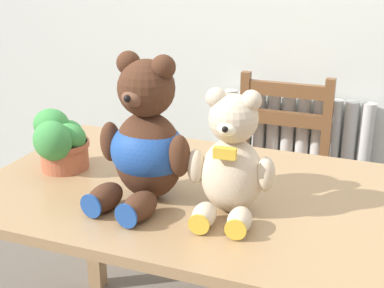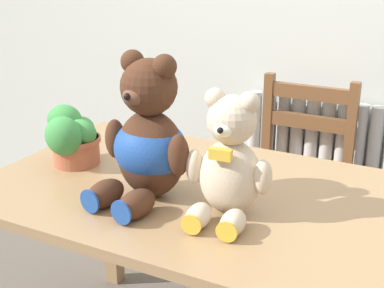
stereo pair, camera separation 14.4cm
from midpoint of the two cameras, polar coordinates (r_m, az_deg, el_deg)
The scene contains 6 objects.
radiator at distance 2.56m, azimuth 14.55°, elevation -4.59°, with size 0.69×0.10×0.78m.
dining_table at distance 1.60m, azimuth 7.92°, elevation -8.73°, with size 1.57×0.82×0.73m.
wooden_chair_behind at distance 2.35m, azimuth 12.75°, elevation -4.22°, with size 0.41×0.39×0.89m.
teddy_bear_left at distance 1.50m, azimuth -1.96°, elevation 0.22°, with size 0.29×0.32×0.42m.
teddy_bear_right at distance 1.40m, azimuth 6.90°, elevation -2.14°, with size 0.24×0.24×0.34m.
potted_plant at distance 1.77m, azimuth -10.43°, elevation 0.73°, with size 0.19×0.19×0.19m.
Camera 2 is at (0.51, -0.89, 1.40)m, focal length 50.00 mm.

